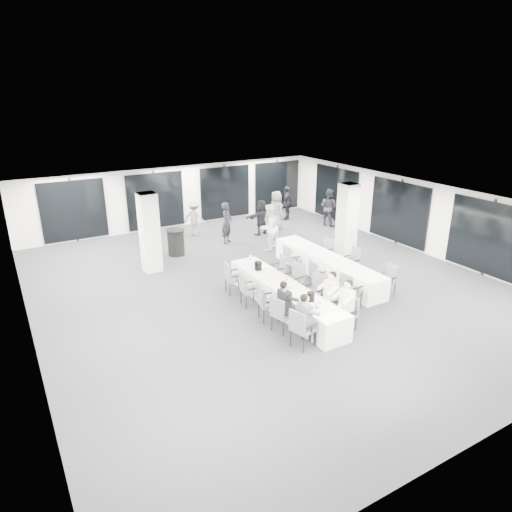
{
  "coord_description": "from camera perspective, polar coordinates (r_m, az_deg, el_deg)",
  "views": [
    {
      "loc": [
        -7.2,
        -11.71,
        6.1
      ],
      "look_at": [
        -0.5,
        -0.2,
        1.19
      ],
      "focal_mm": 32.0,
      "sensor_mm": 36.0,
      "label": 1
    }
  ],
  "objects": [
    {
      "name": "room",
      "position": [
        15.88,
        1.95,
        2.94
      ],
      "size": [
        14.04,
        16.04,
        2.84
      ],
      "color": "#27272C",
      "rests_on": "ground"
    },
    {
      "name": "column_left",
      "position": [
        16.24,
        -13.17,
        2.85
      ],
      "size": [
        0.6,
        0.6,
        2.8
      ],
      "primitive_type": "cube",
      "color": "silver",
      "rests_on": "floor"
    },
    {
      "name": "column_right",
      "position": [
        17.71,
        11.3,
        4.43
      ],
      "size": [
        0.6,
        0.6,
        2.8
      ],
      "primitive_type": "cube",
      "color": "silver",
      "rests_on": "floor"
    },
    {
      "name": "banquet_table_main",
      "position": [
        13.41,
        3.52,
        -5.1
      ],
      "size": [
        0.9,
        5.0,
        0.75
      ],
      "primitive_type": "cube",
      "color": "silver",
      "rests_on": "floor"
    },
    {
      "name": "banquet_table_side",
      "position": [
        15.78,
        8.8,
        -1.31
      ],
      "size": [
        0.9,
        5.0,
        0.75
      ],
      "primitive_type": "cube",
      "color": "silver",
      "rests_on": "floor"
    },
    {
      "name": "cocktail_table",
      "position": [
        17.89,
        -9.98,
        1.72
      ],
      "size": [
        0.73,
        0.73,
        1.02
      ],
      "color": "black",
      "rests_on": "floor"
    },
    {
      "name": "chair_main_left_near",
      "position": [
        11.41,
        5.65,
        -8.74
      ],
      "size": [
        0.63,
        0.66,
        1.04
      ],
      "rotation": [
        0.0,
        0.0,
        -1.35
      ],
      "color": "#4C4E54",
      "rests_on": "floor"
    },
    {
      "name": "chair_main_left_second",
      "position": [
        12.07,
        3.15,
        -7.04
      ],
      "size": [
        0.61,
        0.64,
        1.02
      ],
      "rotation": [
        0.0,
        0.0,
        -1.36
      ],
      "color": "#4C4E54",
      "rests_on": "floor"
    },
    {
      "name": "chair_main_left_mid",
      "position": [
        12.65,
        1.21,
        -5.62
      ],
      "size": [
        0.62,
        0.65,
        1.03
      ],
      "rotation": [
        0.0,
        0.0,
        -1.78
      ],
      "color": "#4C4E54",
      "rests_on": "floor"
    },
    {
      "name": "chair_main_left_fourth",
      "position": [
        13.49,
        -1.11,
        -4.07
      ],
      "size": [
        0.54,
        0.59,
        0.97
      ],
      "rotation": [
        0.0,
        0.0,
        -1.69
      ],
      "color": "#4C4E54",
      "rests_on": "floor"
    },
    {
      "name": "chair_main_left_far",
      "position": [
        14.29,
        -3.09,
        -2.51
      ],
      "size": [
        0.59,
        0.63,
        1.02
      ],
      "rotation": [
        0.0,
        0.0,
        -1.73
      ],
      "color": "#4C4E54",
      "rests_on": "floor"
    },
    {
      "name": "chair_main_right_near",
      "position": [
        12.49,
        11.53,
        -6.77
      ],
      "size": [
        0.47,
        0.53,
        0.91
      ],
      "rotation": [
        0.0,
        0.0,
        1.54
      ],
      "color": "#4C4E54",
      "rests_on": "floor"
    },
    {
      "name": "chair_main_right_second",
      "position": [
        12.89,
        9.72,
        -5.4
      ],
      "size": [
        0.61,
        0.65,
        1.03
      ],
      "rotation": [
        0.0,
        0.0,
        1.37
      ],
      "color": "#4C4E54",
      "rests_on": "floor"
    },
    {
      "name": "chair_main_right_mid",
      "position": [
        13.46,
        7.52,
        -4.11
      ],
      "size": [
        0.63,
        0.66,
        1.04
      ],
      "rotation": [
        0.0,
        0.0,
        1.8
      ],
      "color": "#4C4E54",
      "rests_on": "floor"
    },
    {
      "name": "chair_main_right_fourth",
      "position": [
        14.25,
        4.9,
        -2.65
      ],
      "size": [
        0.6,
        0.63,
        1.02
      ],
      "rotation": [
        0.0,
        0.0,
        1.76
      ],
      "color": "#4C4E54",
      "rests_on": "floor"
    },
    {
      "name": "chair_main_right_far",
      "position": [
        14.97,
        2.86,
        -1.56
      ],
      "size": [
        0.6,
        0.62,
        0.97
      ],
      "rotation": [
        0.0,
        0.0,
        1.31
      ],
      "color": "#4C4E54",
      "rests_on": "floor"
    },
    {
      "name": "chair_side_left_near",
      "position": [
        13.72,
        11.57,
        -3.91
      ],
      "size": [
        0.54,
        0.6,
        1.03
      ],
      "rotation": [
        0.0,
        0.0,
        -1.53
      ],
      "color": "#4C4E54",
      "rests_on": "floor"
    },
    {
      "name": "chair_side_left_mid",
      "position": [
        14.89,
        7.5,
        -2.04
      ],
      "size": [
        0.49,
        0.53,
        0.88
      ],
      "rotation": [
        0.0,
        0.0,
        -1.69
      ],
      "color": "#4C4E54",
      "rests_on": "floor"
    },
    {
      "name": "chair_side_left_far",
      "position": [
        15.97,
        4.31,
        -0.18
      ],
      "size": [
        0.51,
        0.56,
        0.96
      ],
      "rotation": [
        0.0,
        0.0,
        -1.62
      ],
      "color": "#4C4E54",
      "rests_on": "floor"
    },
    {
      "name": "chair_side_right_near",
      "position": [
        14.88,
        16.24,
        -2.61
      ],
      "size": [
        0.47,
        0.53,
        0.93
      ],
      "rotation": [
        0.0,
        0.0,
        1.56
      ],
      "color": "#4C4E54",
      "rests_on": "floor"
    },
    {
      "name": "chair_side_right_mid",
      "position": [
        15.97,
        12.0,
        -0.52
      ],
      "size": [
        0.53,
        0.58,
        0.99
      ],
      "rotation": [
        0.0,
        0.0,
        1.52
      ],
      "color": "#4C4E54",
      "rests_on": "floor"
    },
    {
      "name": "chair_side_right_far",
      "position": [
        17.02,
        8.7,
        0.82
      ],
      "size": [
        0.53,
        0.56,
        0.9
      ],
      "rotation": [
        0.0,
        0.0,
        1.74
      ],
      "color": "#4C4E54",
      "rests_on": "floor"
    },
    {
      "name": "seated_guest_a",
      "position": [
        11.41,
        6.33,
        -7.51
      ],
      "size": [
        0.5,
        0.38,
        1.44
      ],
      "rotation": [
        0.0,
        0.0,
        -1.57
      ],
      "color": "#54565B",
      "rests_on": "floor"
    },
    {
      "name": "seated_guest_b",
      "position": [
        12.06,
        3.8,
        -5.82
      ],
      "size": [
        0.5,
        0.38,
        1.44
      ],
      "rotation": [
        0.0,
        0.0,
        -1.57
      ],
      "color": "black",
      "rests_on": "floor"
    },
    {
      "name": "seated_guest_c",
      "position": [
        12.26,
        11.05,
        -5.72
      ],
      "size": [
        0.5,
        0.38,
        1.44
      ],
      "rotation": [
        0.0,
        0.0,
        1.57
      ],
      "color": "silver",
      "rests_on": "floor"
    },
    {
      "name": "seated_guest_d",
      "position": [
        12.71,
        9.13,
        -4.64
      ],
      "size": [
        0.5,
        0.38,
        1.44
      ],
      "rotation": [
        0.0,
        0.0,
        1.57
      ],
      "color": "silver",
      "rests_on": "floor"
    },
    {
      "name": "standing_guest_a",
      "position": [
        18.93,
        -3.65,
        4.49
      ],
      "size": [
        0.92,
        0.9,
        1.96
      ],
      "primitive_type": "imported",
      "rotation": [
        0.0,
        0.0,
        0.72
      ],
      "color": "black",
      "rests_on": "floor"
    },
    {
      "name": "standing_guest_b",
      "position": [
        18.02,
        1.66,
        3.99
      ],
      "size": [
        1.18,
        0.93,
        2.13
      ],
      "primitive_type": "imported",
      "rotation": [
        0.0,
        0.0,
        3.47
      ],
      "color": "silver",
      "rests_on": "floor"
    },
    {
      "name": "standing_guest_c",
      "position": [
        20.09,
        -7.71,
        5.03
      ],
      "size": [
        1.22,
        1.26,
        1.8
      ],
      "primitive_type": "imported",
      "rotation": [
        0.0,
        0.0,
        2.3
      ],
      "color": "#54565B",
      "rests_on": "floor"
    },
    {
      "name": "standing_guest_d",
      "position": [
        22.48,
        3.91,
        6.92
      ],
      "size": [
        1.26,
        1.18,
        1.89
      ],
      "primitive_type": "imported",
      "rotation": [
        0.0,
        0.0,
        3.81
      ],
      "color": "black",
      "rests_on": "floor"
    },
    {
      "name": "standing_guest_e",
      "position": [
        20.88,
        2.55,
        6.04
      ],
      "size": [
        0.69,
        1.02,
        1.99
      ],
      "primitive_type": "imported",
      "rotation": [
        0.0,
        0.0,
        1.69
      ],
      "color": "#54565B",
      "rests_on": "floor"
    },
    {
      "name": "standing_guest_f",
      "position": [
        20.06,
        0.63,
        5.15
      ],
      "size": [
        1.71,
        0.93,
        1.77
      ],
      "primitive_type": "imported",
      "rotation": [
        0.0,
        0.0,
        3.34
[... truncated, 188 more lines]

